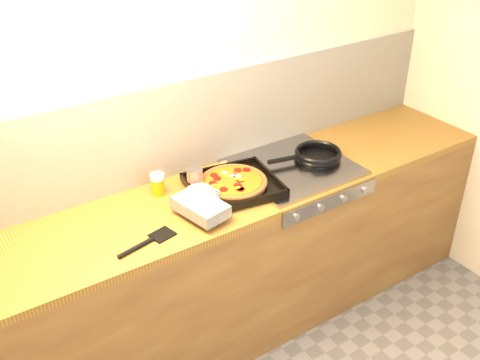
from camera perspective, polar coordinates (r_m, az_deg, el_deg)
room_shell at (r=2.87m, az=-5.10°, el=5.49°), size 3.20×3.20×3.20m
counter_run at (r=3.03m, az=-1.80°, el=-8.55°), size 3.20×0.62×0.90m
stovetop at (r=2.99m, az=5.38°, el=1.30°), size 0.60×0.56×0.02m
pizza_on_tray at (r=2.71m, az=-1.66°, el=-0.87°), size 0.60×0.48×0.07m
frying_pan at (r=3.06m, az=7.83°, el=2.57°), size 0.44×0.30×0.04m
tomato_can at (r=2.77m, az=-4.60°, el=0.09°), size 0.10×0.10×0.11m
juice_glass at (r=2.75m, az=-8.36°, el=-0.40°), size 0.08×0.08×0.11m
wooden_spoon at (r=2.95m, az=-2.97°, el=1.15°), size 0.30×0.08×0.02m
black_spatula at (r=2.45m, az=-9.41°, el=-6.25°), size 0.29×0.11×0.02m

